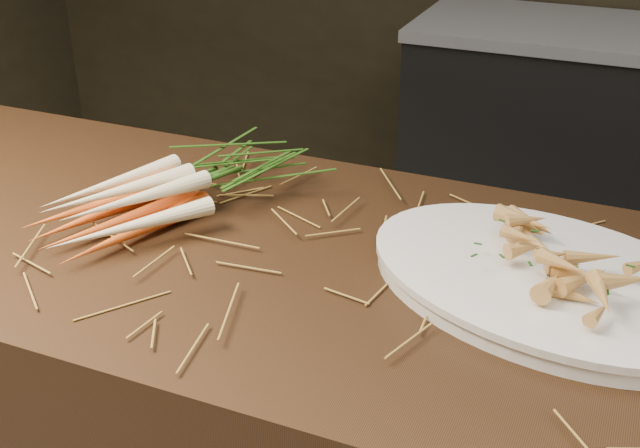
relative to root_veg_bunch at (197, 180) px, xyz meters
The scene contains 4 objects.
straw_bedding 0.49m from the root_veg_bunch, 10.14° to the right, with size 1.40×0.60×0.02m, color olive, non-canonical shape.
root_veg_bunch is the anchor object (origin of this frame).
serving_platter 0.59m from the root_veg_bunch, ahead, with size 0.52×0.34×0.03m, color white, non-canonical shape.
roasted_veg_heap 0.59m from the root_veg_bunch, ahead, with size 0.25×0.18×0.06m, color #A87737, non-canonical shape.
Camera 1 is at (0.18, -0.65, 1.50)m, focal length 45.00 mm.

